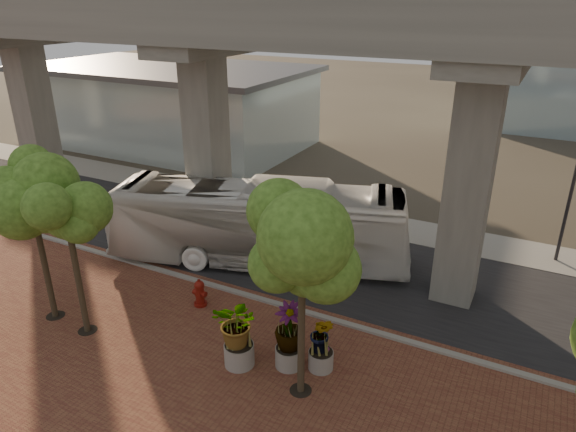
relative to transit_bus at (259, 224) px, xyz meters
The scene contains 16 objects.
ground 3.40m from the transit_bus, 20.48° to the right, with size 160.00×160.00×0.00m, color #393229.
brick_plaza 9.56m from the transit_bus, 73.58° to the right, with size 70.00×13.00×0.06m, color brown.
asphalt_road 3.40m from the transit_bus, 20.89° to the left, with size 90.00×8.00×0.04m, color black.
curb_strip 4.39m from the transit_bus, 48.46° to the right, with size 70.00×0.25×0.16m, color gray.
far_sidewalk 7.27m from the transit_bus, 67.86° to the left, with size 90.00×3.00×0.06m, color gray.
transit_viaduct 6.09m from the transit_bus, 20.89° to the left, with size 72.00×5.60×12.40m.
station_pavilion 22.98m from the transit_bus, 139.14° to the left, with size 23.00×13.00×6.30m.
transit_bus is the anchor object (origin of this frame).
fire_hydrant 4.58m from the transit_bus, 92.10° to the right, with size 0.58×0.52×1.16m.
planter_front 7.43m from the transit_bus, 64.89° to the right, with size 2.24×2.24×2.47m.
planter_right 7.62m from the transit_bus, 52.35° to the right, with size 2.22×2.22×2.38m.
planter_left 8.01m from the transit_bus, 45.03° to the right, with size 1.85×1.85×2.04m.
street_tree_far_west 9.44m from the transit_bus, 121.68° to the right, with size 3.61×3.61×6.57m.
street_tree_near_west 8.67m from the transit_bus, 110.30° to the right, with size 3.17×3.17×6.06m.
street_tree_near_east 9.44m from the transit_bus, 51.36° to the right, with size 3.90×3.90×6.92m.
streetlamp_west 9.17m from the transit_bus, 142.49° to the left, with size 0.37×1.08×7.42m.
Camera 1 is at (8.31, -17.31, 11.42)m, focal length 32.00 mm.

